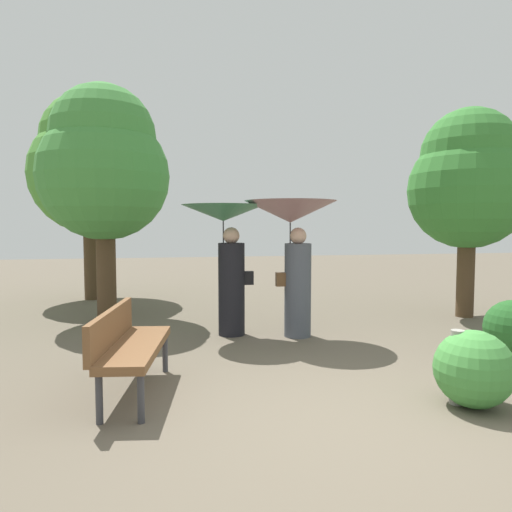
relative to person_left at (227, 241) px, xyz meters
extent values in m
plane|color=brown|center=(0.54, -3.23, -1.40)|extent=(40.00, 40.00, 0.00)
cylinder|color=black|center=(0.07, 0.00, -0.71)|extent=(0.39, 0.39, 1.37)
sphere|color=tan|center=(0.07, 0.00, 0.09)|extent=(0.25, 0.25, 0.25)
cylinder|color=#333338|center=(-0.05, 0.00, -0.10)|extent=(0.02, 0.02, 0.80)
cone|color=#33724C|center=(-0.05, 0.00, 0.42)|extent=(1.23, 1.23, 0.24)
cube|color=black|center=(0.33, -0.01, -0.55)|extent=(0.14, 0.10, 0.20)
cylinder|color=#474C56|center=(1.01, -0.28, -0.71)|extent=(0.39, 0.39, 1.37)
sphere|color=tan|center=(1.01, -0.28, 0.08)|extent=(0.24, 0.24, 0.24)
cylinder|color=#333338|center=(0.90, -0.28, -0.11)|extent=(0.02, 0.02, 0.78)
cone|color=gray|center=(0.90, -0.28, 0.43)|extent=(1.34, 1.34, 0.31)
cube|color=brown|center=(0.76, -0.27, -0.55)|extent=(0.14, 0.10, 0.20)
cylinder|color=#38383D|center=(-1.11, -2.91, -1.18)|extent=(0.06, 0.06, 0.44)
cylinder|color=#38383D|center=(-1.44, -2.86, -1.18)|extent=(0.06, 0.06, 0.44)
cylinder|color=#38383D|center=(-0.91, -1.59, -1.18)|extent=(0.06, 0.06, 0.44)
cylinder|color=#38383D|center=(-1.24, -1.53, -1.18)|extent=(0.06, 0.06, 0.44)
cube|color=brown|center=(-1.17, -2.22, -0.94)|extent=(0.66, 1.55, 0.08)
cube|color=brown|center=(-1.41, -2.19, -0.74)|extent=(0.28, 1.49, 0.35)
cylinder|color=#4C3823|center=(-1.90, 1.57, 0.26)|extent=(0.33, 0.33, 3.31)
sphere|color=#428C3D|center=(-1.90, 1.57, 1.09)|extent=(2.21, 2.21, 2.21)
sphere|color=#428C3D|center=(-1.90, 1.57, 1.75)|extent=(1.77, 1.77, 1.77)
cylinder|color=#4C3823|center=(4.36, 0.54, 0.11)|extent=(0.30, 0.30, 3.01)
sphere|color=#387F33|center=(4.36, 0.54, 0.86)|extent=(2.06, 2.06, 2.06)
sphere|color=#387F33|center=(4.36, 0.54, 1.46)|extent=(1.65, 1.65, 1.65)
cylinder|color=#4C3823|center=(-2.46, 3.88, 0.43)|extent=(0.36, 0.36, 3.65)
sphere|color=#4C9338|center=(-2.46, 3.88, 1.34)|extent=(2.57, 2.57, 2.57)
sphere|color=#4C9338|center=(-2.46, 3.88, 2.07)|extent=(2.05, 2.05, 2.05)
sphere|color=#428C3D|center=(1.82, -3.14, -1.05)|extent=(0.70, 0.70, 0.70)
cylinder|color=gray|center=(1.71, -3.05, -1.05)|extent=(0.12, 0.12, 0.69)
camera|label=1|loc=(-0.89, -6.74, 0.25)|focal=32.31mm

